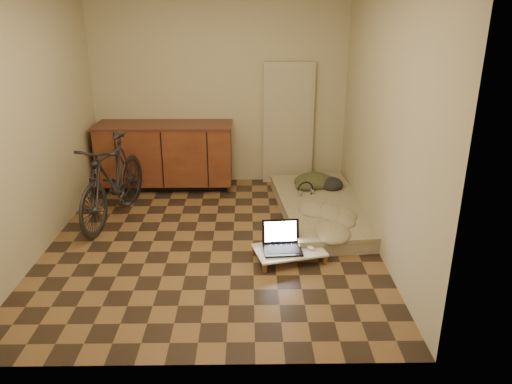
{
  "coord_description": "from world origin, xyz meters",
  "views": [
    {
      "loc": [
        0.4,
        -4.92,
        2.45
      ],
      "look_at": [
        0.47,
        0.05,
        0.55
      ],
      "focal_mm": 35.0,
      "sensor_mm": 36.0,
      "label": 1
    }
  ],
  "objects_px": {
    "bicycle": "(112,176)",
    "laptop": "(282,244)",
    "futon": "(323,209)",
    "lap_desk": "(289,250)"
  },
  "relations": [
    {
      "from": "lap_desk",
      "to": "futon",
      "type": "bearing_deg",
      "value": 51.07
    },
    {
      "from": "bicycle",
      "to": "laptop",
      "type": "relative_size",
      "value": 4.19
    },
    {
      "from": "bicycle",
      "to": "lap_desk",
      "type": "height_order",
      "value": "bicycle"
    },
    {
      "from": "bicycle",
      "to": "futon",
      "type": "xyz_separation_m",
      "value": [
        2.5,
        0.06,
        -0.46
      ]
    },
    {
      "from": "futon",
      "to": "bicycle",
      "type": "bearing_deg",
      "value": 175.67
    },
    {
      "from": "bicycle",
      "to": "laptop",
      "type": "distance_m",
      "value": 2.21
    },
    {
      "from": "laptop",
      "to": "futon",
      "type": "bearing_deg",
      "value": 57.6
    },
    {
      "from": "futon",
      "to": "lap_desk",
      "type": "height_order",
      "value": "futon"
    },
    {
      "from": "lap_desk",
      "to": "bicycle",
      "type": "bearing_deg",
      "value": 138.15
    },
    {
      "from": "bicycle",
      "to": "laptop",
      "type": "xyz_separation_m",
      "value": [
        1.93,
        -1.02,
        -0.38
      ]
    }
  ]
}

